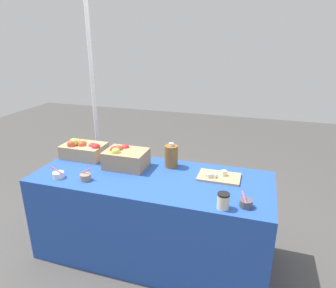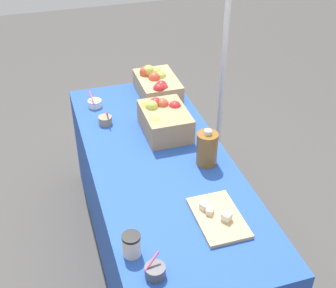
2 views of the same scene
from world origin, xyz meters
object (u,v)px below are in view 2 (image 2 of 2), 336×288
sample_bowl_near (95,103)px  coffee_cup (132,245)px  cider_jug (207,148)px  cutting_board_front (218,217)px  apple_crate_left (157,84)px  tent_pole (227,23)px  sample_bowl_far (105,120)px  apple_crate_middle (164,119)px  sample_bowl_mid (155,271)px

sample_bowl_near → coffee_cup: bearing=-2.7°
sample_bowl_near → cider_jug: 0.92m
cutting_board_front → coffee_cup: 0.44m
apple_crate_left → tent_pole: 0.67m
coffee_cup → apple_crate_left: bearing=159.6°
coffee_cup → tent_pole: 1.90m
apple_crate_left → cutting_board_front: 1.25m
sample_bowl_far → cider_jug: bearing=38.7°
sample_bowl_far → cider_jug: cider_jug is taller
apple_crate_middle → cutting_board_front: 0.80m
apple_crate_middle → cutting_board_front: size_ratio=1.06×
sample_bowl_mid → coffee_cup: 0.16m
sample_bowl_near → sample_bowl_mid: sample_bowl_near is taller
sample_bowl_far → cutting_board_front: bearing=19.3°
apple_crate_middle → sample_bowl_near: bearing=-140.4°
sample_bowl_far → sample_bowl_near: bearing=-173.5°
cutting_board_front → cider_jug: bearing=166.1°
sample_bowl_near → sample_bowl_mid: size_ratio=1.01×
cider_jug → cutting_board_front: bearing=-13.9°
apple_crate_middle → coffee_cup: bearing=-24.8°
sample_bowl_near → cutting_board_front: bearing=17.0°
sample_bowl_mid → coffee_cup: coffee_cup is taller
apple_crate_left → cider_jug: cider_jug is taller
cutting_board_front → tent_pole: bearing=156.3°
sample_bowl_mid → sample_bowl_far: sample_bowl_mid is taller
apple_crate_middle → tent_pole: (-0.65, 0.66, 0.29)m
sample_bowl_far → apple_crate_left: bearing=123.1°
cutting_board_front → tent_pole: (-1.45, 0.64, 0.36)m
cutting_board_front → tent_pole: size_ratio=0.15×
sample_bowl_far → tent_pole: (-0.46, 0.98, 0.35)m
sample_bowl_far → tent_pole: 1.14m
coffee_cup → tent_pole: (-1.54, 1.07, 0.32)m
apple_crate_middle → sample_bowl_near: apple_crate_middle is taller
sample_bowl_far → tent_pole: tent_pole is taller
apple_crate_left → cutting_board_front: bearing=-3.0°
cutting_board_front → sample_bowl_far: (-0.98, -0.34, 0.01)m
sample_bowl_mid → tent_pole: tent_pole is taller
apple_crate_middle → tent_pole: bearing=134.7°
apple_crate_left → cutting_board_front: (1.25, -0.07, -0.07)m
cider_jug → coffee_cup: cider_jug is taller
cider_jug → tent_pole: 1.19m
apple_crate_left → sample_bowl_far: size_ratio=3.71×
sample_bowl_mid → cutting_board_front: bearing=122.1°
coffee_cup → cider_jug: bearing=133.7°
sample_bowl_mid → sample_bowl_far: size_ratio=1.01×
apple_crate_left → sample_bowl_near: size_ratio=3.62×
sample_bowl_far → cider_jug: (0.56, 0.45, 0.07)m
apple_crate_left → sample_bowl_far: bearing=-56.9°
apple_crate_middle → coffee_cup: size_ratio=3.21×
apple_crate_left → sample_bowl_mid: size_ratio=3.67×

